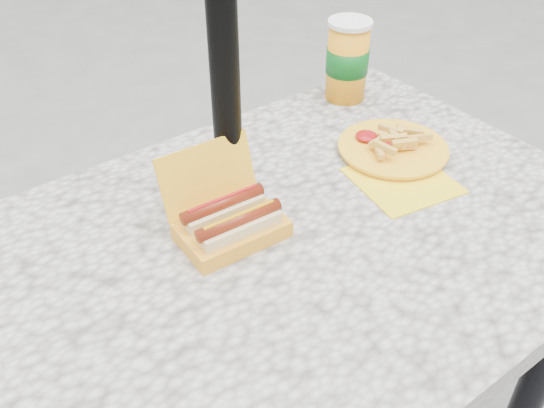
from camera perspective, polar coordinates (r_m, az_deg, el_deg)
picnic_table at (r=1.11m, az=0.96°, el=-7.47°), size 1.20×0.80×0.75m
umbrella_pole at (r=0.97m, az=-4.79°, el=17.82°), size 0.05×0.05×2.20m
hotdog_box at (r=1.02m, az=-4.02°, el=-1.57°), size 0.18×0.16×0.14m
fries_plate at (r=1.26m, az=11.35°, el=5.10°), size 0.27×0.30×0.05m
soda_cup at (r=1.43m, az=7.10°, el=13.29°), size 0.10×0.10×0.19m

